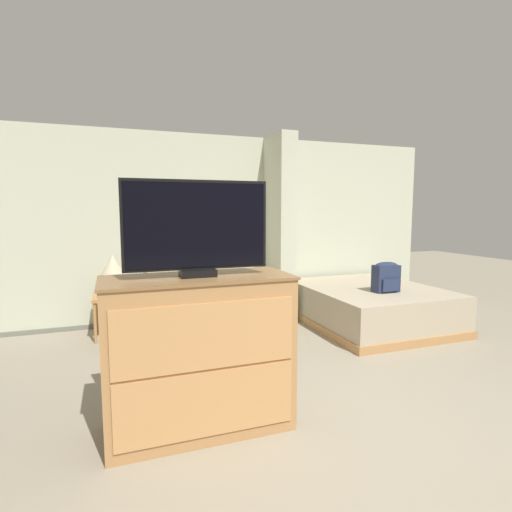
{
  "coord_description": "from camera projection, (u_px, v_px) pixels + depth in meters",
  "views": [
    {
      "loc": [
        -1.68,
        -1.97,
        1.56
      ],
      "look_at": [
        -0.19,
        2.15,
        1.05
      ],
      "focal_mm": 28.0,
      "sensor_mm": 36.0,
      "label": 1
    }
  ],
  "objects": [
    {
      "name": "ground_plane",
      "position": [
        396.0,
        451.0,
        2.59
      ],
      "size": [
        20.0,
        20.0,
        0.0
      ],
      "primitive_type": "plane",
      "color": "gray"
    },
    {
      "name": "table_lamp",
      "position": [
        113.0,
        269.0,
        4.86
      ],
      "size": [
        0.28,
        0.28,
        0.5
      ],
      "color": "tan",
      "rests_on": "side_table"
    },
    {
      "name": "tv_dresser",
      "position": [
        199.0,
        354.0,
        2.8
      ],
      "size": [
        1.3,
        0.55,
        1.1
      ],
      "color": "#B27F4C",
      "rests_on": "ground_plane"
    },
    {
      "name": "side_table",
      "position": [
        114.0,
        301.0,
        4.9
      ],
      "size": [
        0.5,
        0.5,
        0.52
      ],
      "color": "#B27F4C",
      "rests_on": "ground_plane"
    },
    {
      "name": "wall_partition_pillar",
      "position": [
        280.0,
        228.0,
        5.67
      ],
      "size": [
        0.24,
        0.65,
        2.6
      ],
      "color": "beige",
      "rests_on": "ground_plane"
    },
    {
      "name": "couch",
      "position": [
        201.0,
        304.0,
        5.29
      ],
      "size": [
        1.81,
        0.84,
        0.84
      ],
      "color": "tan",
      "rests_on": "ground_plane"
    },
    {
      "name": "bed",
      "position": [
        368.0,
        305.0,
        5.46
      ],
      "size": [
        1.68,
        2.01,
        0.52
      ],
      "color": "#B27F4C",
      "rests_on": "ground_plane"
    },
    {
      "name": "wall_back",
      "position": [
        233.0,
        228.0,
        5.84
      ],
      "size": [
        6.37,
        0.16,
        2.6
      ],
      "color": "beige",
      "rests_on": "ground_plane"
    },
    {
      "name": "tv",
      "position": [
        197.0,
        228.0,
        2.7
      ],
      "size": [
        0.99,
        0.16,
        0.65
      ],
      "color": "black",
      "rests_on": "tv_dresser"
    },
    {
      "name": "coffee_table",
      "position": [
        222.0,
        322.0,
        4.3
      ],
      "size": [
        0.72,
        0.52,
        0.4
      ],
      "color": "#B27F4C",
      "rests_on": "ground_plane"
    },
    {
      "name": "backpack",
      "position": [
        386.0,
        277.0,
        5.05
      ],
      "size": [
        0.33,
        0.2,
        0.38
      ],
      "color": "#232D4C",
      "rests_on": "bed"
    }
  ]
}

